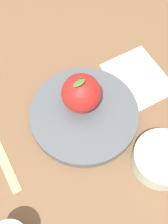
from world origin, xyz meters
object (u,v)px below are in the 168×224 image
at_px(dinner_plate, 84,114).
at_px(side_bowl, 163,157).
at_px(apple, 81,93).
at_px(linen_napkin, 138,78).

distance_m(dinner_plate, side_bowl, 0.18).
height_order(apple, linen_napkin, apple).
relative_size(apple, linen_napkin, 0.65).
relative_size(dinner_plate, linen_napkin, 1.54).
distance_m(apple, linen_napkin, 0.16).
bearing_deg(linen_napkin, dinner_plate, -28.38).
xyz_separation_m(side_bowl, linen_napkin, (-0.18, -0.10, -0.02)).
height_order(dinner_plate, linen_napkin, dinner_plate).
bearing_deg(apple, dinner_plate, 37.34).
relative_size(dinner_plate, side_bowl, 2.04).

